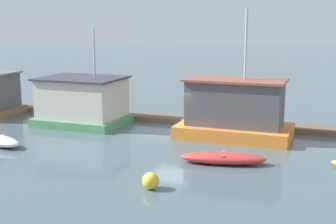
% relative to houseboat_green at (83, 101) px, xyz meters
% --- Properties ---
extents(ground_plane, '(200.00, 200.00, 0.00)m').
position_rel_houseboat_green_xyz_m(ground_plane, '(6.07, -0.30, -1.40)').
color(ground_plane, '#475B66').
extents(dock_walkway, '(42.40, 1.55, 0.30)m').
position_rel_houseboat_green_xyz_m(dock_walkway, '(6.07, 2.68, -1.25)').
color(dock_walkway, brown).
rests_on(dock_walkway, ground_plane).
extents(houseboat_green, '(5.11, 4.03, 5.82)m').
position_rel_houseboat_green_xyz_m(houseboat_green, '(0.00, 0.00, 0.00)').
color(houseboat_green, '#4C9360').
rests_on(houseboat_green, ground_plane).
extents(houseboat_orange, '(6.08, 3.47, 6.94)m').
position_rel_houseboat_green_xyz_m(houseboat_orange, '(9.43, 0.02, 0.03)').
color(houseboat_orange, orange).
rests_on(houseboat_orange, ground_plane).
extents(dinghy_red, '(3.96, 1.91, 0.53)m').
position_rel_houseboat_green_xyz_m(dinghy_red, '(10.05, -4.94, -1.14)').
color(dinghy_red, red).
rests_on(dinghy_red, ground_plane).
extents(buoy_yellow, '(0.66, 0.66, 0.66)m').
position_rel_houseboat_green_xyz_m(buoy_yellow, '(8.27, -9.02, -1.07)').
color(buoy_yellow, yellow).
rests_on(buoy_yellow, ground_plane).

